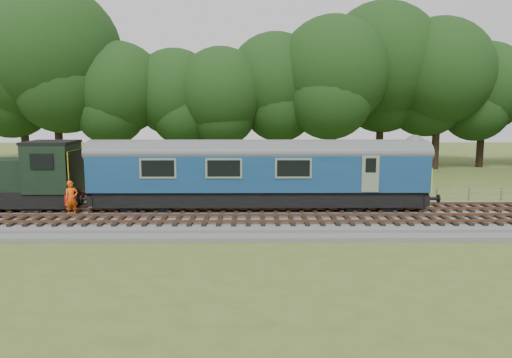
{
  "coord_description": "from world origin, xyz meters",
  "views": [
    {
      "loc": [
        -3.33,
        -25.57,
        5.84
      ],
      "look_at": [
        -3.12,
        1.4,
        2.0
      ],
      "focal_mm": 35.0,
      "sensor_mm": 36.0,
      "label": 1
    }
  ],
  "objects": [
    {
      "name": "fence",
      "position": [
        0.0,
        4.5,
        0.0
      ],
      "size": [
        64.0,
        0.12,
        1.0
      ],
      "primitive_type": null,
      "color": "#6B6054",
      "rests_on": "ground"
    },
    {
      "name": "worker",
      "position": [
        -12.57,
        -0.47,
        1.27
      ],
      "size": [
        0.8,
        0.76,
        1.83
      ],
      "primitive_type": "imported",
      "rotation": [
        0.0,
        0.0,
        0.69
      ],
      "color": "#EC490C",
      "rests_on": "ballast"
    },
    {
      "name": "ground",
      "position": [
        0.0,
        0.0,
        0.0
      ],
      "size": [
        120.0,
        120.0,
        0.0
      ],
      "primitive_type": "plane",
      "color": "#475A21",
      "rests_on": "ground"
    },
    {
      "name": "track_north",
      "position": [
        0.0,
        1.4,
        0.42
      ],
      "size": [
        67.2,
        2.4,
        0.21
      ],
      "color": "black",
      "rests_on": "ballast"
    },
    {
      "name": "dmu_railcar",
      "position": [
        -2.99,
        1.4,
        2.61
      ],
      "size": [
        18.05,
        2.86,
        3.88
      ],
      "color": "black",
      "rests_on": "ground"
    },
    {
      "name": "ballast",
      "position": [
        0.0,
        0.0,
        0.17
      ],
      "size": [
        70.0,
        7.0,
        0.35
      ],
      "primitive_type": "cube",
      "color": "#4C4C4F",
      "rests_on": "ground"
    },
    {
      "name": "tree_line",
      "position": [
        0.0,
        22.0,
        0.0
      ],
      "size": [
        70.0,
        8.0,
        18.0
      ],
      "primitive_type": null,
      "color": "black",
      "rests_on": "ground"
    },
    {
      "name": "shunter_loco",
      "position": [
        -16.92,
        1.4,
        1.97
      ],
      "size": [
        8.91,
        2.6,
        3.38
      ],
      "color": "black",
      "rests_on": "ground"
    },
    {
      "name": "track_south",
      "position": [
        0.0,
        -1.6,
        0.42
      ],
      "size": [
        67.2,
        2.4,
        0.21
      ],
      "color": "black",
      "rests_on": "ballast"
    }
  ]
}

